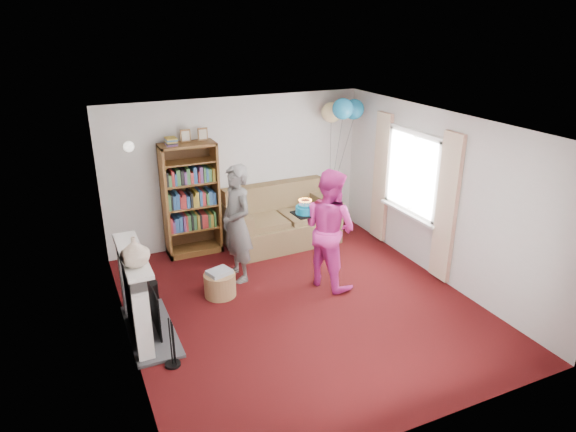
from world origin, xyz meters
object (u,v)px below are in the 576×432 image
sofa (280,222)px  birthday_cake (305,210)px  bookcase (190,200)px  person_magenta (330,228)px  person_striped (237,224)px

sofa → birthday_cake: size_ratio=5.71×
bookcase → person_magenta: (1.53, -1.91, -0.04)m
person_striped → person_magenta: bearing=49.7°
sofa → birthday_cake: birthday_cake is taller
person_striped → bookcase: bearing=-171.2°
sofa → person_striped: person_striped is taller
person_striped → person_magenta: size_ratio=1.01×
person_striped → birthday_cake: person_striped is taller
bookcase → person_striped: bookcase is taller
sofa → person_magenta: person_magenta is taller
person_striped → sofa: bearing=122.4°
birthday_cake → sofa: bearing=79.9°
sofa → person_magenta: 1.76m
person_striped → birthday_cake: bearing=49.5°
birthday_cake → person_magenta: bearing=-31.0°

